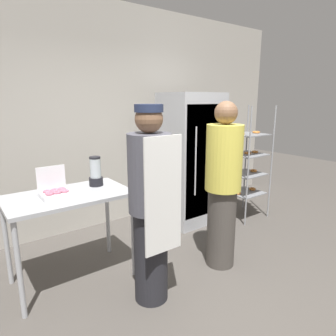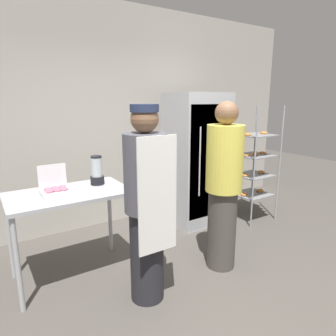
% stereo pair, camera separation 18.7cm
% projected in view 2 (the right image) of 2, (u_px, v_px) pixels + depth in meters
% --- Properties ---
extents(ground_plane, '(14.00, 14.00, 0.00)m').
position_uv_depth(ground_plane, '(221.00, 299.00, 2.71)').
color(ground_plane, '#4C4742').
extents(back_wall, '(6.40, 0.12, 3.02)m').
position_uv_depth(back_wall, '(115.00, 117.00, 4.22)').
color(back_wall, '#ADA89E').
rests_on(back_wall, ground_plane).
extents(refrigerator, '(0.77, 0.68, 1.85)m').
position_uv_depth(refrigerator, '(196.00, 159.00, 4.25)').
color(refrigerator, '#ADAFB5').
rests_on(refrigerator, ground_plane).
extents(baking_rack, '(0.56, 0.50, 1.67)m').
position_uv_depth(baking_rack, '(254.00, 165.00, 4.37)').
color(baking_rack, '#93969B').
rests_on(baking_rack, ground_plane).
extents(prep_counter, '(1.13, 0.67, 0.89)m').
position_uv_depth(prep_counter, '(69.00, 203.00, 2.90)').
color(prep_counter, '#ADAFB5').
rests_on(prep_counter, ground_plane).
extents(donut_box, '(0.26, 0.23, 0.27)m').
position_uv_depth(donut_box, '(56.00, 190.00, 2.78)').
color(donut_box, white).
rests_on(donut_box, prep_counter).
extents(blender_pitcher, '(0.14, 0.14, 0.30)m').
position_uv_depth(blender_pitcher, '(97.00, 172.00, 3.11)').
color(blender_pitcher, black).
rests_on(blender_pitcher, prep_counter).
extents(person_baker, '(0.37, 0.38, 1.72)m').
position_uv_depth(person_baker, '(146.00, 204.00, 2.53)').
color(person_baker, '#232328').
rests_on(person_baker, ground_plane).
extents(person_customer, '(0.37, 0.37, 1.75)m').
position_uv_depth(person_customer, '(223.00, 186.00, 3.06)').
color(person_customer, '#47423D').
rests_on(person_customer, ground_plane).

